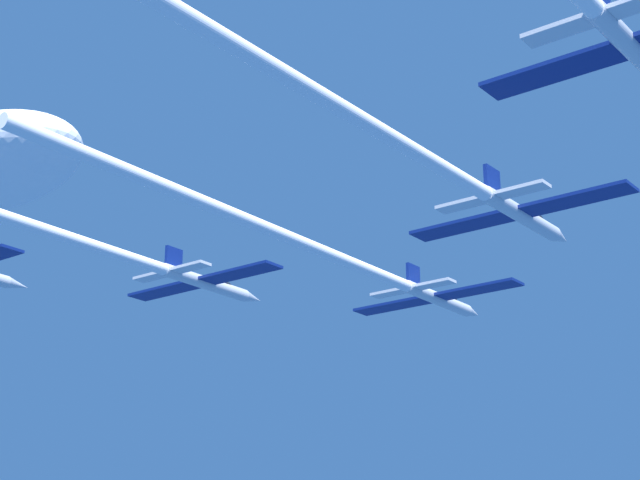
{
  "coord_description": "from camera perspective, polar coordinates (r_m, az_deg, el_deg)",
  "views": [
    {
      "loc": [
        52.47,
        -88.29,
        -29.3
      ],
      "look_at": [
        0.29,
        -20.46,
        0.09
      ],
      "focal_mm": 59.08,
      "sensor_mm": 36.0,
      "label": 1
    }
  ],
  "objects": [
    {
      "name": "jet_right_wing",
      "position": [
        65.77,
        1.8,
        6.78
      ],
      "size": [
        18.56,
        71.48,
        3.07
      ],
      "color": "silver"
    },
    {
      "name": "jet_left_wing",
      "position": [
        92.56,
        -13.84,
        0.25
      ],
      "size": [
        18.56,
        61.63,
        3.07
      ],
      "color": "silver"
    },
    {
      "name": "jet_lead",
      "position": [
        92.69,
        0.75,
        -0.87
      ],
      "size": [
        18.56,
        60.67,
        3.07
      ],
      "color": "silver"
    }
  ]
}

